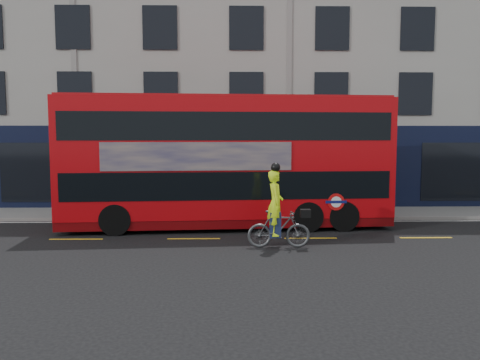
{
  "coord_description": "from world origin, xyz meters",
  "views": [
    {
      "loc": [
        -2.73,
        -14.23,
        3.46
      ],
      "look_at": [
        -2.42,
        1.81,
        1.99
      ],
      "focal_mm": 35.0,
      "sensor_mm": 36.0,
      "label": 1
    }
  ],
  "objects": [
    {
      "name": "pavement",
      "position": [
        0.0,
        6.5,
        0.06
      ],
      "size": [
        60.0,
        3.0,
        0.12
      ],
      "primitive_type": "cube",
      "color": "slate",
      "rests_on": "ground"
    },
    {
      "name": "lane_dashes",
      "position": [
        0.0,
        1.5,
        0.0
      ],
      "size": [
        58.0,
        0.12,
        0.01
      ],
      "primitive_type": null,
      "color": "gold",
      "rests_on": "ground"
    },
    {
      "name": "road_edge_line",
      "position": [
        0.0,
        4.7,
        0.0
      ],
      "size": [
        58.0,
        0.1,
        0.01
      ],
      "primitive_type": "cube",
      "color": "silver",
      "rests_on": "ground"
    },
    {
      "name": "bus",
      "position": [
        -2.85,
        3.66,
        2.55
      ],
      "size": [
        12.49,
        3.66,
        4.97
      ],
      "rotation": [
        0.0,
        0.0,
        0.07
      ],
      "color": "#B7070C",
      "rests_on": "ground"
    },
    {
      "name": "building_terrace",
      "position": [
        0.0,
        12.94,
        7.49
      ],
      "size": [
        50.0,
        10.07,
        15.0
      ],
      "color": "#A19F98",
      "rests_on": "ground"
    },
    {
      "name": "kerb",
      "position": [
        0.0,
        5.0,
        0.07
      ],
      "size": [
        60.0,
        0.12,
        0.13
      ],
      "primitive_type": "cube",
      "color": "gray",
      "rests_on": "ground"
    },
    {
      "name": "ground",
      "position": [
        0.0,
        0.0,
        0.0
      ],
      "size": [
        120.0,
        120.0,
        0.0
      ],
      "primitive_type": "plane",
      "color": "black",
      "rests_on": "ground"
    },
    {
      "name": "cyclist",
      "position": [
        -1.27,
        0.17,
        0.9
      ],
      "size": [
        1.98,
        0.75,
        2.67
      ],
      "rotation": [
        0.0,
        0.0,
        -0.01
      ],
      "color": "#4B4E50",
      "rests_on": "ground"
    }
  ]
}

